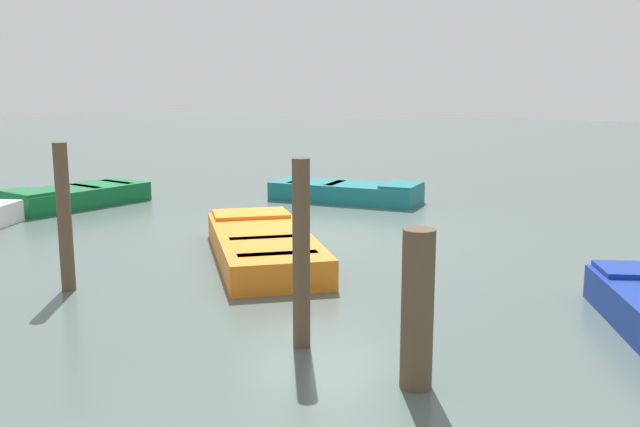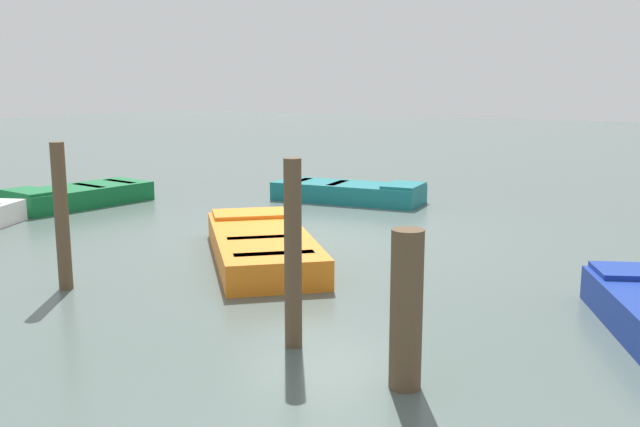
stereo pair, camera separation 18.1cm
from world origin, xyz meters
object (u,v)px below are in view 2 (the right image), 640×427
at_px(rowboat_orange, 261,245).
at_px(rowboat_green, 79,195).
at_px(mooring_piling_near_right, 293,254).
at_px(rowboat_teal, 349,192).
at_px(mooring_piling_far_left, 62,217).
at_px(mooring_piling_center, 406,310).

distance_m(rowboat_orange, rowboat_green, 6.27).
bearing_deg(mooring_piling_near_right, rowboat_teal, -64.79).
xyz_separation_m(rowboat_teal, rowboat_green, (4.66, 3.38, 0.00)).
bearing_deg(mooring_piling_far_left, rowboat_orange, -115.76).
relative_size(rowboat_teal, mooring_piling_near_right, 1.80).
bearing_deg(mooring_piling_center, rowboat_teal, -58.31).
height_order(rowboat_teal, mooring_piling_near_right, mooring_piling_near_right).
height_order(rowboat_green, mooring_piling_near_right, mooring_piling_near_right).
bearing_deg(rowboat_green, mooring_piling_near_right, 68.36).
xyz_separation_m(rowboat_green, mooring_piling_center, (-9.68, 4.75, 0.47)).
bearing_deg(rowboat_green, rowboat_orange, 80.07).
xyz_separation_m(mooring_piling_center, mooring_piling_far_left, (4.88, -0.47, 0.24)).
relative_size(rowboat_teal, mooring_piling_center, 2.43).
bearing_deg(mooring_piling_center, mooring_piling_far_left, -5.48).
bearing_deg(rowboat_teal, mooring_piling_far_left, -95.75).
height_order(rowboat_teal, rowboat_green, same).
height_order(rowboat_teal, mooring_piling_far_left, mooring_piling_far_left).
bearing_deg(mooring_piling_far_left, mooring_piling_center, 174.52).
xyz_separation_m(rowboat_teal, mooring_piling_near_right, (-3.68, 7.81, 0.72)).
distance_m(rowboat_orange, mooring_piling_far_left, 2.89).
xyz_separation_m(rowboat_orange, rowboat_green, (6.02, -1.76, 0.00)).
distance_m(rowboat_green, mooring_piling_center, 10.79).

